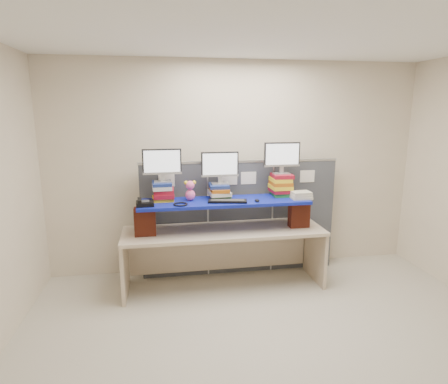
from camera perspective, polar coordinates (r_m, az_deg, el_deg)
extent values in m
cube|color=beige|center=(3.15, 9.21, -1.75)|extent=(5.00, 4.00, 2.80)
cube|color=beige|center=(3.74, 8.41, -22.96)|extent=(5.00, 4.00, 0.01)
cube|color=white|center=(3.12, 10.18, 23.95)|extent=(5.00, 4.00, 0.01)
cube|color=#3D4048|center=(4.88, -7.56, -4.50)|extent=(0.85, 0.05, 1.50)
cube|color=#3D4048|center=(4.98, 2.47, -4.07)|extent=(0.85, 0.05, 1.50)
cube|color=#3D4048|center=(5.22, 11.84, -3.54)|extent=(0.85, 0.05, 1.50)
cube|color=#B8BBC0|center=(4.82, 2.56, 4.69)|extent=(2.60, 0.06, 0.03)
cube|color=white|center=(4.72, -8.75, 1.75)|extent=(0.20, 0.00, 0.16)
cube|color=white|center=(4.80, 0.85, 2.06)|extent=(0.20, 0.00, 0.16)
cube|color=white|center=(4.85, 3.76, 2.14)|extent=(0.20, 0.00, 0.16)
cube|color=white|center=(5.09, 12.58, 2.35)|extent=(0.20, 0.00, 0.16)
cube|color=beige|center=(4.57, 0.00, -5.98)|extent=(2.44, 0.73, 0.04)
cube|color=beige|center=(4.67, -14.89, -10.89)|extent=(0.05, 0.66, 0.70)
cube|color=beige|center=(5.03, 13.71, -9.07)|extent=(0.05, 0.66, 0.70)
cube|color=maroon|center=(4.41, -11.94, -4.42)|extent=(0.24, 0.13, 0.33)
cube|color=maroon|center=(4.72, 11.35, -3.30)|extent=(0.24, 0.13, 0.33)
cube|color=navy|center=(4.47, 0.00, -1.48)|extent=(2.03, 0.52, 0.04)
cube|color=yellow|center=(4.52, -9.29, -0.99)|extent=(0.26, 0.28, 0.04)
cube|color=maroon|center=(4.50, -9.15, -0.48)|extent=(0.24, 0.28, 0.05)
cube|color=maroon|center=(4.50, -9.14, 0.18)|extent=(0.23, 0.28, 0.05)
cube|color=beige|center=(4.49, -9.45, 0.76)|extent=(0.24, 0.31, 0.05)
cube|color=navy|center=(4.48, -9.43, 1.27)|extent=(0.23, 0.29, 0.04)
cube|color=#217F2C|center=(4.58, -0.53, -0.64)|extent=(0.23, 0.26, 0.04)
cube|color=beige|center=(4.55, -0.72, -0.15)|extent=(0.27, 0.31, 0.05)
cube|color=#AD5510|center=(4.54, -0.71, 0.39)|extent=(0.21, 0.30, 0.04)
cube|color=navy|center=(4.55, -0.78, 0.95)|extent=(0.24, 0.29, 0.04)
cube|color=#217F2C|center=(4.76, 8.71, -0.25)|extent=(0.24, 0.28, 0.05)
cube|color=maroon|center=(4.74, 8.58, 0.26)|extent=(0.25, 0.29, 0.04)
cube|color=yellow|center=(4.73, 8.59, 0.78)|extent=(0.25, 0.28, 0.05)
cube|color=#AD5510|center=(4.72, 8.64, 1.33)|extent=(0.24, 0.28, 0.04)
cube|color=yellow|center=(4.71, 8.61, 1.88)|extent=(0.23, 0.28, 0.05)
cube|color=maroon|center=(4.71, 8.83, 2.44)|extent=(0.25, 0.28, 0.05)
cube|color=#AAAAAF|center=(4.47, -9.33, 1.58)|extent=(0.20, 0.13, 0.01)
cube|color=#AAAAAF|center=(4.47, -9.35, 2.18)|extent=(0.05, 0.04, 0.08)
cube|color=black|center=(4.44, -9.43, 4.59)|extent=(0.45, 0.04, 0.30)
cube|color=silver|center=(4.42, -9.43, 4.56)|extent=(0.42, 0.01, 0.26)
cube|color=#AAAAAF|center=(4.54, -0.63, 1.29)|extent=(0.20, 0.13, 0.01)
cube|color=#AAAAAF|center=(4.53, -0.63, 1.88)|extent=(0.05, 0.04, 0.08)
cube|color=black|center=(4.50, -0.64, 4.26)|extent=(0.45, 0.04, 0.30)
cube|color=silver|center=(4.48, -0.60, 4.22)|extent=(0.42, 0.01, 0.26)
cube|color=#AAAAAF|center=(4.71, 8.73, 2.81)|extent=(0.20, 0.13, 0.01)
cube|color=#AAAAAF|center=(4.70, 8.74, 3.38)|extent=(0.05, 0.04, 0.08)
cube|color=black|center=(4.67, 8.82, 5.68)|extent=(0.45, 0.04, 0.30)
cube|color=silver|center=(4.65, 8.90, 5.65)|extent=(0.42, 0.01, 0.26)
cube|color=black|center=(4.37, 0.54, -1.40)|extent=(0.47, 0.23, 0.03)
cube|color=#313134|center=(4.36, 0.54, -1.22)|extent=(0.40, 0.17, 0.00)
ellipsoid|color=black|center=(4.40, 5.07, -1.30)|extent=(0.06, 0.10, 0.03)
cube|color=black|center=(4.30, -11.94, -1.75)|extent=(0.20, 0.19, 0.05)
cube|color=#313134|center=(4.29, -11.96, -1.38)|extent=(0.10, 0.10, 0.01)
cube|color=black|center=(4.29, -12.75, -1.24)|extent=(0.05, 0.18, 0.03)
torus|color=black|center=(4.27, -6.64, -1.86)|extent=(0.21, 0.21, 0.02)
ellipsoid|color=#EE5A9C|center=(4.45, -5.15, -0.47)|extent=(0.12, 0.11, 0.13)
sphere|color=#EE5A9C|center=(4.43, -5.18, 1.04)|extent=(0.11, 0.11, 0.11)
sphere|color=yellow|center=(4.42, -5.80, 1.42)|extent=(0.05, 0.05, 0.05)
sphere|color=yellow|center=(4.43, -4.58, 1.46)|extent=(0.05, 0.05, 0.05)
cube|color=beige|center=(4.64, 11.63, -0.82)|extent=(0.25, 0.20, 0.03)
cube|color=beige|center=(4.63, 11.65, -0.47)|extent=(0.24, 0.19, 0.03)
cube|color=beige|center=(4.63, 11.66, -0.11)|extent=(0.23, 0.18, 0.03)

